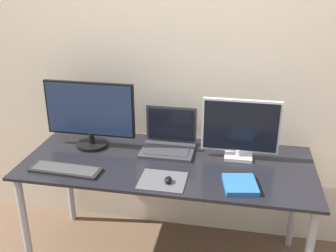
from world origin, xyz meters
The scene contains 9 objects.
wall_back centered at (0.00, 0.79, 1.25)m, with size 7.00×0.05×2.50m.
desk centered at (0.00, 0.36, 0.65)m, with size 1.70×0.72×0.74m.
monitor_left centered at (-0.52, 0.49, 0.96)m, with size 0.57×0.20×0.42m.
monitor_right centered at (0.41, 0.49, 0.93)m, with size 0.45×0.11×0.37m.
laptop centered at (-0.02, 0.53, 0.80)m, with size 0.32×0.25×0.26m.
keyboard centered at (-0.54, 0.14, 0.74)m, with size 0.41×0.15×0.02m.
mousepad centered at (0.02, 0.14, 0.74)m, with size 0.25×0.22×0.00m.
mouse centered at (0.05, 0.12, 0.76)m, with size 0.04×0.06×0.03m.
book centered at (0.43, 0.15, 0.75)m, with size 0.20×0.23×0.03m.
Camera 1 is at (0.39, -1.67, 1.82)m, focal length 42.00 mm.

